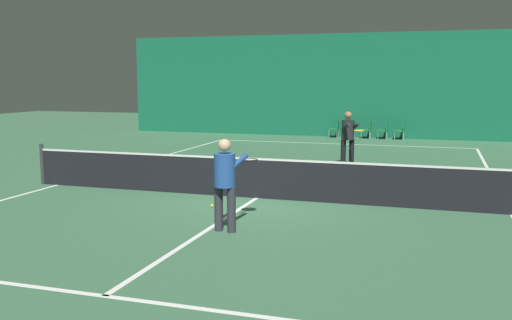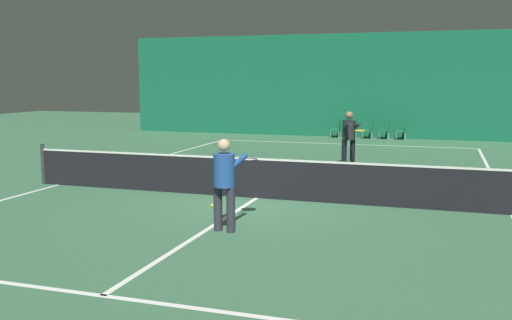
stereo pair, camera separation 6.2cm
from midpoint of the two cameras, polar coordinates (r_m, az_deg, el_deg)
ground_plane at (r=13.34m, az=0.21°, el=-3.83°), size 60.00×60.00×0.00m
backdrop_curtain at (r=27.75m, az=9.84°, el=7.33°), size 23.00×0.12×4.93m
court_line_baseline_far at (r=24.81m, az=8.66°, el=1.59°), size 11.00×0.10×0.00m
court_line_service_far at (r=19.45m, az=6.00°, el=-0.12°), size 8.25×0.10×0.00m
court_line_service_near at (r=7.74m, az=-14.86°, el=-12.98°), size 8.25×0.10×0.00m
court_line_sideline_left at (r=15.88m, az=-19.05°, el=-2.35°), size 0.10×23.80×0.00m
court_line_centre at (r=13.34m, az=0.21°, el=-3.82°), size 0.10×12.80×0.00m
tennis_net at (r=13.25m, az=0.21°, el=-1.67°), size 12.00×0.10×1.07m
player_near at (r=10.31m, az=-2.92°, el=-1.78°), size 0.55×1.40×1.70m
player_far at (r=18.31m, az=9.39°, el=2.52°), size 0.96×1.40×1.75m
courtside_chair_0 at (r=27.41m, az=8.16°, el=3.22°), size 0.44×0.44×0.84m
courtside_chair_1 at (r=27.29m, az=9.74°, el=3.17°), size 0.44×0.44×0.84m
courtside_chair_2 at (r=27.19m, az=11.33°, el=3.11°), size 0.44×0.44×0.84m
courtside_chair_3 at (r=27.11m, az=12.93°, el=3.05°), size 0.44×0.44×0.84m
courtside_chair_4 at (r=27.06m, az=14.54°, el=2.98°), size 0.44×0.44×0.84m
tennis_ball at (r=12.44m, az=-4.29°, el=-4.57°), size 0.07×0.07×0.07m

